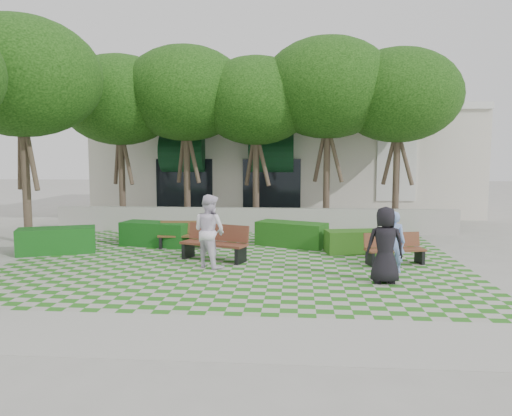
# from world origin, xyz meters

# --- Properties ---
(ground) EXTENTS (90.00, 90.00, 0.00)m
(ground) POSITION_xyz_m (0.00, 0.00, 0.00)
(ground) COLOR gray
(ground) RESTS_ON ground
(lawn) EXTENTS (12.00, 12.00, 0.00)m
(lawn) POSITION_xyz_m (0.00, 1.00, 0.01)
(lawn) COLOR #2B721E
(lawn) RESTS_ON ground
(sidewalk_south) EXTENTS (16.00, 2.00, 0.01)m
(sidewalk_south) POSITION_xyz_m (0.00, -4.70, 0.01)
(sidewalk_south) COLOR #9E9B93
(sidewalk_south) RESTS_ON ground
(retaining_wall) EXTENTS (15.00, 0.36, 0.90)m
(retaining_wall) POSITION_xyz_m (0.00, 6.20, 0.45)
(retaining_wall) COLOR #9E9B93
(retaining_wall) RESTS_ON ground
(bench_east) EXTENTS (1.64, 0.89, 0.82)m
(bench_east) POSITION_xyz_m (4.21, 0.94, 0.40)
(bench_east) COLOR #5A311E
(bench_east) RESTS_ON ground
(bench_mid) EXTENTS (1.96, 1.24, 0.98)m
(bench_mid) POSITION_xyz_m (-0.59, 1.04, 0.47)
(bench_mid) COLOR #572C1E
(bench_mid) RESTS_ON ground
(bench_west) EXTENTS (1.60, 0.61, 0.83)m
(bench_west) POSITION_xyz_m (-1.83, 2.78, 0.40)
(bench_west) COLOR brown
(bench_west) RESTS_ON ground
(hedge_east) EXTENTS (2.02, 1.10, 0.67)m
(hedge_east) POSITION_xyz_m (3.45, 2.39, 0.33)
(hedge_east) COLOR #214C14
(hedge_east) RESTS_ON ground
(hedge_midright) EXTENTS (2.35, 1.67, 0.76)m
(hedge_midright) POSITION_xyz_m (1.47, 3.32, 0.38)
(hedge_midright) COLOR #194C14
(hedge_midright) RESTS_ON ground
(hedge_midleft) EXTENTS (2.29, 1.31, 0.76)m
(hedge_midleft) POSITION_xyz_m (-2.83, 3.08, 0.38)
(hedge_midleft) COLOR #124515
(hedge_midleft) RESTS_ON ground
(hedge_west) EXTENTS (2.32, 1.59, 0.75)m
(hedge_west) POSITION_xyz_m (-5.38, 1.63, 0.38)
(hedge_west) COLOR #134A17
(hedge_west) RESTS_ON ground
(person_blue) EXTENTS (0.63, 0.51, 1.51)m
(person_blue) POSITION_xyz_m (4.01, 0.01, 0.75)
(person_blue) COLOR #7D9CE5
(person_blue) RESTS_ON ground
(person_dark) EXTENTS (0.87, 0.59, 1.73)m
(person_dark) POSITION_xyz_m (3.61, -1.09, 0.87)
(person_dark) COLOR black
(person_dark) RESTS_ON ground
(person_white) EXTENTS (1.15, 1.09, 1.88)m
(person_white) POSITION_xyz_m (-0.59, 0.18, 0.94)
(person_white) COLOR white
(person_white) RESTS_ON ground
(tree_row) EXTENTS (17.70, 13.40, 7.41)m
(tree_row) POSITION_xyz_m (-1.86, 5.95, 5.18)
(tree_row) COLOR #47382B
(tree_row) RESTS_ON ground
(building) EXTENTS (18.00, 8.92, 5.15)m
(building) POSITION_xyz_m (0.93, 14.08, 2.52)
(building) COLOR beige
(building) RESTS_ON ground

